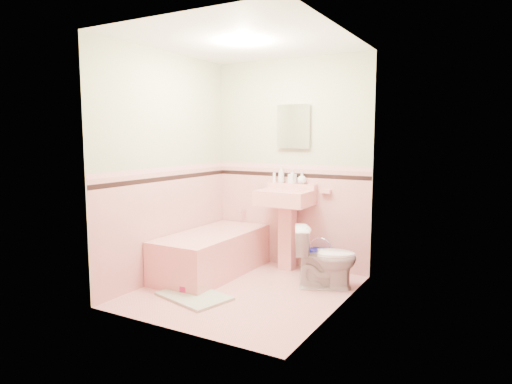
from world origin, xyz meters
The scene contains 32 objects.
floor centered at (0.00, 0.00, 0.00)m, with size 2.20×2.20×0.00m, color pink.
ceiling centered at (0.00, 0.00, 2.50)m, with size 2.20×2.20×0.00m, color white.
wall_back centered at (0.00, 1.10, 1.25)m, with size 2.50×2.50×0.00m, color #F3E1C6.
wall_front centered at (0.00, -1.10, 1.25)m, with size 2.50×2.50×0.00m, color #F3E1C6.
wall_left centered at (-1.00, 0.00, 1.25)m, with size 2.50×2.50×0.00m, color #F3E1C6.
wall_right centered at (1.00, 0.00, 1.25)m, with size 2.50×2.50×0.00m, color #F3E1C6.
wainscot_back centered at (0.00, 1.09, 0.60)m, with size 2.00×2.00×0.00m, color #E9A19C.
wainscot_front centered at (0.00, -1.09, 0.60)m, with size 2.00×2.00×0.00m, color #E9A19C.
wainscot_left centered at (-0.99, 0.00, 0.60)m, with size 2.20×2.20×0.00m, color #E9A19C.
wainscot_right centered at (0.99, 0.00, 0.60)m, with size 2.20×2.20×0.00m, color #E9A19C.
accent_back centered at (0.00, 1.08, 1.12)m, with size 2.00×2.00×0.00m, color black.
accent_front centered at (0.00, -1.08, 1.12)m, with size 2.00×2.00×0.00m, color black.
accent_left centered at (-0.98, 0.00, 1.12)m, with size 2.20×2.20×0.00m, color black.
accent_right centered at (0.98, 0.00, 1.12)m, with size 2.20×2.20×0.00m, color black.
cap_back centered at (0.00, 1.08, 1.22)m, with size 2.00×2.00×0.00m, color pink.
cap_front centered at (0.00, -1.08, 1.22)m, with size 2.00×2.00×0.00m, color pink.
cap_left centered at (-0.98, 0.00, 1.22)m, with size 2.20×2.20×0.00m, color pink.
cap_right centered at (0.98, 0.00, 1.22)m, with size 2.20×2.20×0.00m, color pink.
bathtub centered at (-0.63, 0.33, 0.23)m, with size 0.70×1.50×0.45m, color pink.
tub_faucet centered at (-0.63, 1.05, 0.63)m, with size 0.04×0.04×0.12m, color silver.
sink centered at (0.05, 0.86, 0.48)m, with size 0.61×0.50×0.96m, color pink, non-canonical shape.
sink_faucet centered at (0.05, 1.00, 0.95)m, with size 0.02×0.02×0.10m, color silver.
medicine_cabinet centered at (0.05, 1.07, 1.70)m, with size 0.41×0.04×0.51m, color white.
soap_dish centered at (0.47, 1.06, 0.95)m, with size 0.12×0.07×0.04m, color pink.
soap_bottle_left centered at (-0.09, 1.04, 1.13)m, with size 0.08×0.08×0.20m, color #B2B2B2.
soap_bottle_mid centered at (0.05, 1.04, 1.11)m, with size 0.08×0.08×0.17m, color #B2B2B2.
soap_bottle_right centered at (0.18, 1.04, 1.09)m, with size 0.11×0.11×0.14m, color #B2B2B2.
tube centered at (-0.19, 1.04, 1.08)m, with size 0.04×0.04×0.12m, color white.
toilet centered at (0.69, 0.51, 0.33)m, with size 0.36×0.64×0.65m, color white.
bucket centered at (0.44, 1.00, 0.14)m, with size 0.27×0.27×0.27m, color #0D17A9, non-canonical shape.
bath_mat centered at (-0.33, -0.42, 0.01)m, with size 0.70×0.46×0.03m, color #95A287.
shoe centered at (-0.43, -0.39, 0.06)m, with size 0.15×0.07×0.06m, color #BF1E59.
Camera 1 is at (2.32, -3.84, 1.57)m, focal length 31.59 mm.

